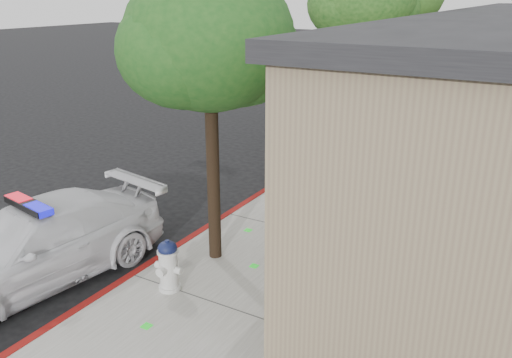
% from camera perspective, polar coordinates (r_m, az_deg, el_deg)
% --- Properties ---
extents(ground, '(120.00, 120.00, 0.00)m').
position_cam_1_polar(ground, '(9.38, -13.60, -10.78)').
color(ground, black).
rests_on(ground, ground).
extents(sidewalk, '(3.20, 60.00, 0.15)m').
position_cam_1_polar(sidewalk, '(10.70, 3.89, -5.79)').
color(sidewalk, gray).
rests_on(sidewalk, ground).
extents(red_curb, '(0.14, 60.00, 0.16)m').
position_cam_1_polar(red_curb, '(11.39, -3.07, -4.10)').
color(red_curb, maroon).
rests_on(red_curb, ground).
extents(police_car, '(2.63, 4.85, 1.45)m').
position_cam_1_polar(police_car, '(9.61, -22.97, -6.59)').
color(police_car, white).
rests_on(police_car, ground).
extents(fire_hydrant, '(0.49, 0.43, 0.87)m').
position_cam_1_polar(fire_hydrant, '(8.53, -9.54, -9.23)').
color(fire_hydrant, silver).
rests_on(fire_hydrant, sidewalk).
extents(street_tree_near, '(2.73, 2.87, 5.01)m').
position_cam_1_polar(street_tree_near, '(8.55, -5.05, 14.33)').
color(street_tree_near, black).
rests_on(street_tree_near, sidewalk).
extents(street_tree_mid, '(2.98, 3.05, 5.66)m').
position_cam_1_polar(street_tree_mid, '(15.62, 11.65, 18.41)').
color(street_tree_mid, black).
rests_on(street_tree_mid, sidewalk).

